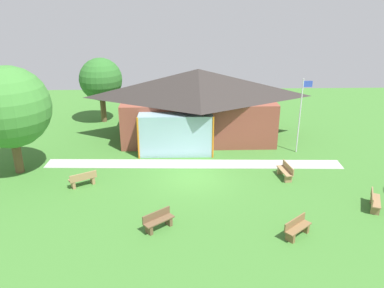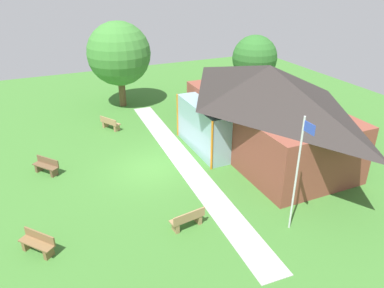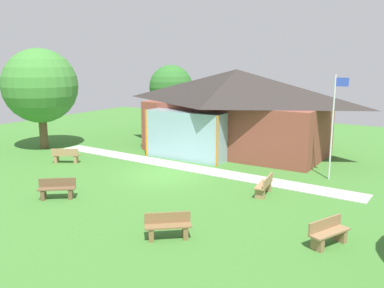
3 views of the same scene
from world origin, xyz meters
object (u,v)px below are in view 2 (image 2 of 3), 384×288
(pavilion, at_px, (263,108))
(flagpole, at_px, (298,170))
(bench_mid_left, at_px, (110,124))
(tree_west_hedge, at_px, (119,54))
(bench_mid_right, at_px, (188,219))
(tree_behind_pavilion_left, at_px, (255,58))
(bench_front_right, at_px, (38,243))
(bench_front_center, at_px, (46,166))

(pavilion, relative_size, flagpole, 2.32)
(bench_mid_left, relative_size, tree_west_hedge, 0.24)
(pavilion, bearing_deg, bench_mid_left, -131.89)
(bench_mid_right, distance_m, tree_behind_pavilion_left, 16.84)
(flagpole, xyz_separation_m, tree_behind_pavilion_left, (-14.19, 7.07, 0.72))
(bench_mid_left, bearing_deg, tree_behind_pavilion_left, 64.39)
(tree_behind_pavilion_left, bearing_deg, flagpole, -26.49)
(flagpole, xyz_separation_m, tree_west_hedge, (-17.53, -2.59, 1.23))
(bench_front_right, relative_size, tree_west_hedge, 0.22)
(bench_front_center, height_order, bench_mid_left, same)
(tree_behind_pavilion_left, bearing_deg, bench_front_right, -55.59)
(flagpole, distance_m, tree_west_hedge, 17.76)
(flagpole, xyz_separation_m, bench_front_right, (-2.74, -9.65, -2.38))
(bench_mid_right, relative_size, tree_west_hedge, 0.24)
(pavilion, distance_m, tree_west_hedge, 12.26)
(bench_front_center, bearing_deg, flagpole, -173.78)
(bench_front_right, bearing_deg, tree_behind_pavilion_left, -95.79)
(pavilion, xyz_separation_m, bench_front_center, (-2.26, -11.76, -2.24))
(flagpole, distance_m, bench_mid_left, 14.25)
(bench_mid_right, relative_size, bench_front_center, 1.07)
(pavilion, distance_m, bench_mid_left, 10.22)
(bench_front_right, bearing_deg, tree_west_hedge, -65.72)
(pavilion, xyz_separation_m, tree_west_hedge, (-10.89, -5.47, 1.38))
(pavilion, bearing_deg, bench_front_center, -100.88)
(tree_behind_pavilion_left, bearing_deg, bench_front_center, -71.66)
(flagpole, relative_size, bench_mid_left, 3.30)
(bench_front_center, bearing_deg, tree_west_hedge, -74.83)
(bench_front_right, xyz_separation_m, bench_front_center, (-6.16, 0.77, 0.00))
(tree_west_hedge, bearing_deg, bench_front_right, -25.52)
(bench_mid_right, xyz_separation_m, bench_front_center, (-7.13, -5.00, 0.00))
(pavilion, bearing_deg, bench_mid_right, -54.26)
(pavilion, bearing_deg, bench_front_right, -72.70)
(bench_mid_right, distance_m, bench_front_center, 8.71)
(pavilion, height_order, bench_front_right, pavilion)
(flagpole, height_order, bench_mid_left, flagpole)
(tree_west_hedge, bearing_deg, bench_mid_right, -4.68)
(flagpole, xyz_separation_m, bench_front_center, (-8.90, -8.88, -2.38))
(bench_front_center, distance_m, tree_west_hedge, 11.27)
(pavilion, bearing_deg, tree_west_hedge, -153.32)
(bench_mid_left, height_order, tree_west_hedge, tree_west_hedge)
(tree_behind_pavilion_left, bearing_deg, pavilion, -29.04)
(bench_front_right, distance_m, bench_front_center, 6.21)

